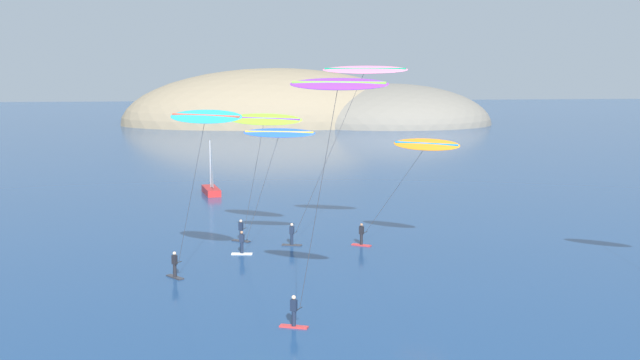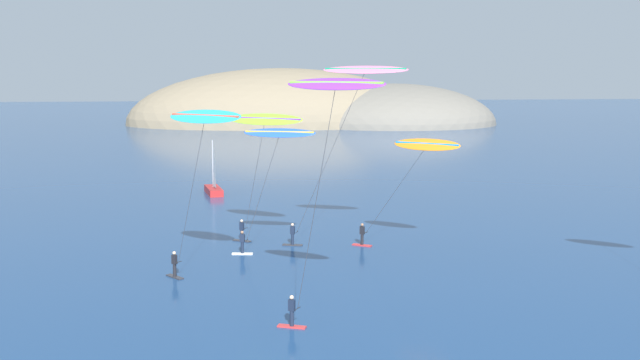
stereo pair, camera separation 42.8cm
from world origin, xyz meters
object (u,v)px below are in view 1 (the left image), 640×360
(kitesurfer_purple, at_px, (334,107))
(kitesurfer_orange, at_px, (420,154))
(kitesurfer_pink, at_px, (360,82))
(sailboat_near, at_px, (211,188))
(kitesurfer_lime, at_px, (263,127))
(kitesurfer_blue, at_px, (275,144))
(kitesurfer_cyan, at_px, (203,127))

(kitesurfer_purple, bearing_deg, kitesurfer_orange, 63.09)
(kitesurfer_pink, bearing_deg, sailboat_near, 111.92)
(sailboat_near, height_order, kitesurfer_orange, kitesurfer_orange)
(kitesurfer_purple, relative_size, kitesurfer_lime, 1.29)
(sailboat_near, bearing_deg, kitesurfer_pink, -68.08)
(kitesurfer_purple, xyz_separation_m, kitesurfer_blue, (-1.73, 17.21, -3.45))
(sailboat_near, height_order, kitesurfer_pink, kitesurfer_pink)
(kitesurfer_cyan, height_order, kitesurfer_blue, kitesurfer_cyan)
(kitesurfer_cyan, relative_size, kitesurfer_blue, 1.18)
(sailboat_near, xyz_separation_m, kitesurfer_blue, (5.04, -29.14, 7.34))
(kitesurfer_purple, distance_m, kitesurfer_lime, 21.42)
(kitesurfer_purple, height_order, kitesurfer_lime, kitesurfer_purple)
(kitesurfer_lime, bearing_deg, kitesurfer_blue, -80.04)
(kitesurfer_pink, distance_m, kitesurfer_blue, 7.64)
(kitesurfer_purple, bearing_deg, kitesurfer_blue, 95.75)
(sailboat_near, distance_m, kitesurfer_blue, 30.47)
(kitesurfer_pink, relative_size, kitesurfer_lime, 1.36)
(kitesurfer_purple, height_order, kitesurfer_pink, kitesurfer_pink)
(kitesurfer_lime, bearing_deg, kitesurfer_orange, -21.37)
(kitesurfer_purple, bearing_deg, kitesurfer_cyan, 122.49)
(kitesurfer_orange, distance_m, kitesurfer_pink, 6.74)
(kitesurfer_lime, bearing_deg, kitesurfer_cyan, -110.85)
(kitesurfer_blue, height_order, kitesurfer_lime, kitesurfer_lime)
(kitesurfer_cyan, bearing_deg, kitesurfer_blue, 55.11)
(sailboat_near, relative_size, kitesurfer_blue, 0.65)
(kitesurfer_cyan, height_order, kitesurfer_lime, kitesurfer_cyan)
(sailboat_near, xyz_separation_m, kitesurfer_pink, (11.21, -27.85, 11.67))
(kitesurfer_lime, bearing_deg, kitesurfer_purple, -83.46)
(kitesurfer_purple, xyz_separation_m, kitesurfer_pink, (4.43, 18.49, 0.88))
(kitesurfer_purple, relative_size, kitesurfer_orange, 1.54)
(kitesurfer_cyan, bearing_deg, kitesurfer_orange, 23.45)
(sailboat_near, distance_m, kitesurfer_purple, 48.06)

